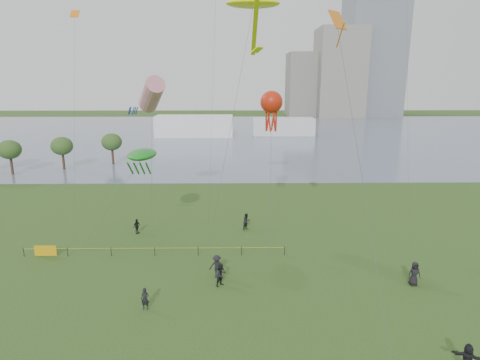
{
  "coord_description": "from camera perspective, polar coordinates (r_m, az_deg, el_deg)",
  "views": [
    {
      "loc": [
        -0.42,
        -21.04,
        15.71
      ],
      "look_at": [
        0.0,
        10.0,
        8.0
      ],
      "focal_mm": 30.0,
      "sensor_mm": 36.0,
      "label": 1
    }
  ],
  "objects": [
    {
      "name": "building_low",
      "position": [
        191.81,
        9.2,
        13.26
      ],
      "size": [
        16.0,
        18.0,
        28.0
      ],
      "primitive_type": "cube",
      "color": "slate",
      "rests_on": "ground_plane"
    },
    {
      "name": "kite_stingray",
      "position": [
        38.87,
        1.86,
        23.71
      ],
      "size": [
        6.69,
        9.99,
        22.77
      ],
      "rotation": [
        0.0,
        0.0,
        0.15
      ],
      "color": "#3F3F42"
    },
    {
      "name": "building_mid",
      "position": [
        188.86,
        13.91,
        14.55
      ],
      "size": [
        20.0,
        20.0,
        38.0
      ],
      "primitive_type": "cube",
      "color": "gray",
      "rests_on": "ground_plane"
    },
    {
      "name": "trees",
      "position": [
        79.3,
        -28.47,
        4.59
      ],
      "size": [
        24.54,
        13.85,
        8.29
      ],
      "color": "#382519",
      "rests_on": "ground_plane"
    },
    {
      "name": "spectator_c",
      "position": [
        43.86,
        -14.47,
        -6.39
      ],
      "size": [
        0.81,
        1.01,
        1.6
      ],
      "primitive_type": "imported",
      "rotation": [
        0.0,
        0.0,
        1.05
      ],
      "color": "black",
      "rests_on": "ground_plane"
    },
    {
      "name": "pavilion_left",
      "position": [
        117.31,
        -6.5,
        7.63
      ],
      "size": [
        22.0,
        8.0,
        6.0
      ],
      "primitive_type": "cube",
      "color": "white",
      "rests_on": "ground_plane"
    },
    {
      "name": "kite_creature",
      "position": [
        39.36,
        -13.75,
        3.52
      ],
      "size": [
        7.23,
        4.85,
        9.34
      ],
      "rotation": [
        0.0,
        0.0,
        0.39
      ],
      "color": "#3F3F42"
    },
    {
      "name": "pavilion_right",
      "position": [
        120.63,
        6.15,
        7.58
      ],
      "size": [
        18.0,
        7.0,
        5.0
      ],
      "primitive_type": "cube",
      "color": "silver",
      "rests_on": "ground_plane"
    },
    {
      "name": "kite_delta",
      "position": [
        27.1,
        14.13,
        18.86
      ],
      "size": [
        2.0,
        12.31,
        20.03
      ],
      "rotation": [
        0.0,
        0.0,
        -0.15
      ],
      "color": "#3F3F42"
    },
    {
      "name": "lake",
      "position": [
        122.05,
        -0.58,
        6.56
      ],
      "size": [
        400.0,
        120.0,
        0.08
      ],
      "primitive_type": "cube",
      "color": "slate",
      "rests_on": "ground_plane"
    },
    {
      "name": "spectator_b",
      "position": [
        33.51,
        -3.31,
        -12.16
      ],
      "size": [
        1.38,
        0.96,
        1.95
      ],
      "primitive_type": "imported",
      "rotation": [
        0.0,
        0.0,
        -0.2
      ],
      "color": "black",
      "rests_on": "ground_plane"
    },
    {
      "name": "kite_octopus",
      "position": [
        40.57,
        4.49,
        10.89
      ],
      "size": [
        2.22,
        8.03,
        14.77
      ],
      "rotation": [
        0.0,
        0.0,
        0.36
      ],
      "color": "#3F3F42"
    },
    {
      "name": "spectator_a",
      "position": [
        32.29,
        -2.69,
        -13.3
      ],
      "size": [
        1.15,
        1.14,
        1.87
      ],
      "primitive_type": "imported",
      "rotation": [
        0.0,
        0.0,
        0.76
      ],
      "color": "black",
      "rests_on": "ground_plane"
    },
    {
      "name": "fence",
      "position": [
        39.89,
        -20.82,
        -9.35
      ],
      "size": [
        24.07,
        0.07,
        1.05
      ],
      "color": "black",
      "rests_on": "ground_plane"
    },
    {
      "name": "ground_plane",
      "position": [
        26.26,
        0.32,
        -22.79
      ],
      "size": [
        400.0,
        400.0,
        0.0
      ],
      "primitive_type": "plane",
      "color": "#203C13"
    },
    {
      "name": "spectator_d",
      "position": [
        35.12,
        23.55,
        -12.11
      ],
      "size": [
        0.96,
        0.64,
        1.94
      ],
      "primitive_type": "imported",
      "rotation": [
        0.0,
        0.0,
        0.02
      ],
      "color": "black",
      "rests_on": "ground_plane"
    },
    {
      "name": "spectator_g",
      "position": [
        43.51,
        0.95,
        -5.93
      ],
      "size": [
        1.11,
        1.12,
        1.83
      ],
      "primitive_type": "imported",
      "rotation": [
        0.0,
        0.0,
        0.81
      ],
      "color": "black",
      "rests_on": "ground_plane"
    },
    {
      "name": "spectator_e",
      "position": [
        27.18,
        29.61,
        -21.19
      ],
      "size": [
        1.66,
        1.2,
        1.73
      ],
      "primitive_type": "imported",
      "rotation": [
        0.0,
        0.0,
        2.66
      ],
      "color": "black",
      "rests_on": "ground_plane"
    },
    {
      "name": "kite_windsock",
      "position": [
        44.4,
        -12.47,
        11.75
      ],
      "size": [
        4.37,
        7.26,
        16.27
      ],
      "rotation": [
        0.0,
        0.0,
        -0.38
      ],
      "color": "#3F3F42"
    },
    {
      "name": "spectator_f",
      "position": [
        30.12,
        -13.34,
        -16.12
      ],
      "size": [
        0.61,
        0.43,
        1.61
      ],
      "primitive_type": "imported",
      "rotation": [
        0.0,
        0.0,
        -0.07
      ],
      "color": "black",
      "rests_on": "ground_plane"
    }
  ]
}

